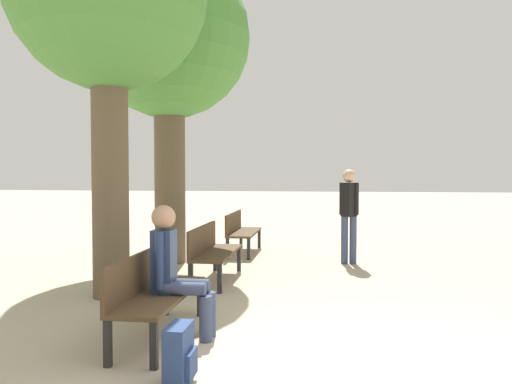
% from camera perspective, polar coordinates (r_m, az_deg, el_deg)
% --- Properties ---
extents(ground_plane, '(80.00, 80.00, 0.00)m').
position_cam_1_polar(ground_plane, '(4.40, 10.26, -19.67)').
color(ground_plane, '#B7A88E').
extents(bench_row_0, '(0.49, 1.65, 0.83)m').
position_cam_1_polar(bench_row_0, '(5.14, -11.82, -10.72)').
color(bench_row_0, '#4C3823').
rests_on(bench_row_0, ground_plane).
extents(bench_row_1, '(0.49, 1.65, 0.83)m').
position_cam_1_polar(bench_row_1, '(7.64, -5.13, -6.44)').
color(bench_row_1, '#4C3823').
rests_on(bench_row_1, ground_plane).
extents(bench_row_2, '(0.49, 1.65, 0.83)m').
position_cam_1_polar(bench_row_2, '(10.21, -1.83, -4.25)').
color(bench_row_2, '#4C3823').
rests_on(bench_row_2, ground_plane).
extents(tree_row_1, '(2.93, 2.93, 5.56)m').
position_cam_1_polar(tree_row_1, '(9.52, -9.91, 16.52)').
color(tree_row_1, brown).
rests_on(tree_row_1, ground_plane).
extents(person_seated, '(0.63, 0.36, 1.32)m').
position_cam_1_polar(person_seated, '(5.05, -9.20, -8.56)').
color(person_seated, '#384260').
rests_on(person_seated, ground_plane).
extents(backpack, '(0.20, 0.34, 0.46)m').
position_cam_1_polar(backpack, '(4.10, -8.74, -17.95)').
color(backpack, navy).
rests_on(backpack, ground_plane).
extents(pedestrian_near, '(0.34, 0.30, 1.70)m').
position_cam_1_polar(pedestrian_near, '(9.10, 10.58, -2.02)').
color(pedestrian_near, '#384260').
rests_on(pedestrian_near, ground_plane).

